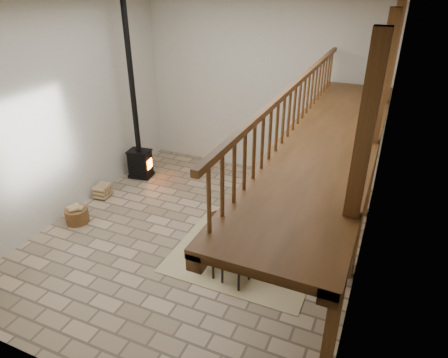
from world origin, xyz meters
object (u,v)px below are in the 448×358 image
at_px(log_stack, 103,191).
at_px(log_basket, 77,215).
at_px(dining_table, 245,239).
at_px(wood_stove, 138,141).

bearing_deg(log_stack, log_basket, -79.87).
xyz_separation_m(dining_table, log_stack, (-4.44, 0.84, -0.25)).
height_order(wood_stove, log_stack, wood_stove).
distance_m(log_basket, log_stack, 1.28).
xyz_separation_m(dining_table, wood_stove, (-4.19, 2.29, 0.70)).
relative_size(dining_table, log_stack, 4.33).
bearing_deg(dining_table, wood_stove, 162.46).
bearing_deg(log_stack, wood_stove, 80.23).
xyz_separation_m(log_basket, log_stack, (-0.22, 1.26, -0.02)).
bearing_deg(log_stack, dining_table, -10.71).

